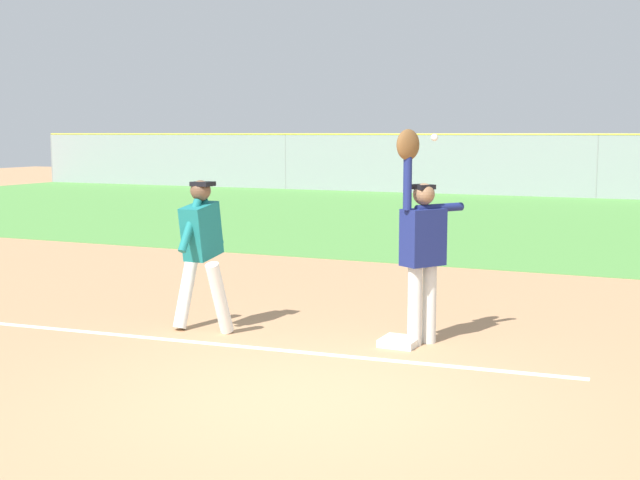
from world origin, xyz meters
The scene contains 10 objects.
ground_plane centered at (0.00, 0.00, 0.00)m, with size 74.68×74.68×0.00m, color tan.
outfield_grass centered at (0.00, 15.46, 0.01)m, with size 47.43×16.44×0.01m, color #549342.
chalk_foul_line centered at (-3.85, 1.06, 0.00)m, with size 12.00×0.10×0.01m, color white.
first_base centered at (0.15, 1.96, 0.04)m, with size 0.38×0.38×0.08m, color white.
fielder centered at (0.33, 2.10, 1.12)m, with size 0.58×0.81×2.28m.
runner centered at (-2.09, 1.64, 1.00)m, with size 0.72×0.84×1.72m.
baseball centered at (0.49, 1.98, 2.19)m, with size 0.07×0.07×0.07m, color white.
outfield_fence centered at (0.00, 23.68, 1.11)m, with size 47.51×0.08×2.21m.
parked_car_blue centered at (-5.33, 27.50, 0.67)m, with size 4.52×2.36×1.25m.
parked_car_red centered at (-0.79, 27.10, 0.67)m, with size 4.53×2.38×1.25m.
Camera 1 is at (2.86, -6.29, 2.24)m, focal length 46.84 mm.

